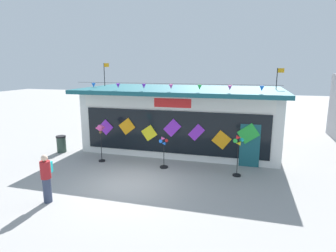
# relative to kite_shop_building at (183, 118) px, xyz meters

# --- Properties ---
(ground_plane) EXTENTS (80.00, 80.00, 0.00)m
(ground_plane) POSITION_rel_kite_shop_building_xyz_m (-0.89, -5.68, -1.73)
(ground_plane) COLOR #9E9B99
(kite_shop_building) EXTENTS (10.54, 5.61, 4.75)m
(kite_shop_building) POSITION_rel_kite_shop_building_xyz_m (0.00, 0.00, 0.00)
(kite_shop_building) COLOR silver
(kite_shop_building) RESTS_ON ground_plane
(wind_spinner_far_left) EXTENTS (0.32, 0.32, 1.84)m
(wind_spinner_far_left) POSITION_rel_kite_shop_building_xyz_m (-3.27, -3.52, -0.29)
(wind_spinner_far_left) COLOR black
(wind_spinner_far_left) RESTS_ON ground_plane
(wind_spinner_left) EXTENTS (0.39, 0.38, 1.47)m
(wind_spinner_left) POSITION_rel_kite_shop_building_xyz_m (-0.09, -3.58, -0.85)
(wind_spinner_left) COLOR black
(wind_spinner_left) RESTS_ON ground_plane
(wind_spinner_center_left) EXTENTS (0.43, 0.34, 1.78)m
(wind_spinner_center_left) POSITION_rel_kite_shop_building_xyz_m (3.17, -3.73, -0.52)
(wind_spinner_center_left) COLOR black
(wind_spinner_center_left) RESTS_ON ground_plane
(person_near_camera) EXTENTS (0.36, 0.47, 1.68)m
(person_near_camera) POSITION_rel_kite_shop_building_xyz_m (-2.97, -7.83, -0.84)
(person_near_camera) COLOR #333D56
(person_near_camera) RESTS_ON ground_plane
(trash_bin) EXTENTS (0.52, 0.52, 0.90)m
(trash_bin) POSITION_rel_kite_shop_building_xyz_m (-6.12, -2.70, -1.27)
(trash_bin) COLOR #2D4238
(trash_bin) RESTS_ON ground_plane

